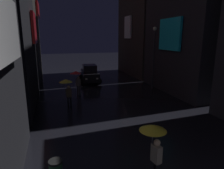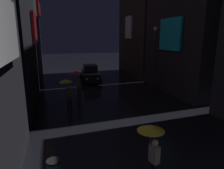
# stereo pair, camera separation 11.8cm
# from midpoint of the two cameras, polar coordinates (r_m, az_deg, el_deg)

# --- Properties ---
(pedestrian_midstreet_left_yellow) EXTENTS (0.90, 0.90, 2.12)m
(pedestrian_midstreet_left_yellow) POSITION_cam_midpoint_polar(r_m,az_deg,el_deg) (13.95, -12.56, -0.28)
(pedestrian_midstreet_left_yellow) COLOR black
(pedestrian_midstreet_left_yellow) RESTS_ON ground
(pedestrian_foreground_right_red) EXTENTS (0.90, 0.90, 2.12)m
(pedestrian_foreground_right_red) POSITION_cam_midpoint_polar(r_m,az_deg,el_deg) (17.05, -9.80, 2.32)
(pedestrian_foreground_right_red) COLOR #38332D
(pedestrian_foreground_right_red) RESTS_ON ground
(pedestrian_near_crossing_yellow) EXTENTS (0.90, 0.90, 2.12)m
(pedestrian_near_crossing_yellow) POSITION_cam_midpoint_polar(r_m,az_deg,el_deg) (6.89, 11.84, -14.81)
(pedestrian_near_crossing_yellow) COLOR black
(pedestrian_near_crossing_yellow) RESTS_ON ground
(car_distant) EXTENTS (2.47, 4.25, 1.92)m
(car_distant) POSITION_cam_midpoint_polar(r_m,az_deg,el_deg) (22.27, -6.10, 3.08)
(car_distant) COLOR black
(car_distant) RESTS_ON ground
(streetlamp_right_far) EXTENTS (0.36, 0.36, 5.81)m
(streetlamp_right_far) POSITION_cam_midpoint_polar(r_m,az_deg,el_deg) (19.24, 12.15, 9.29)
(streetlamp_right_far) COLOR #2D2D33
(streetlamp_right_far) RESTS_ON ground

